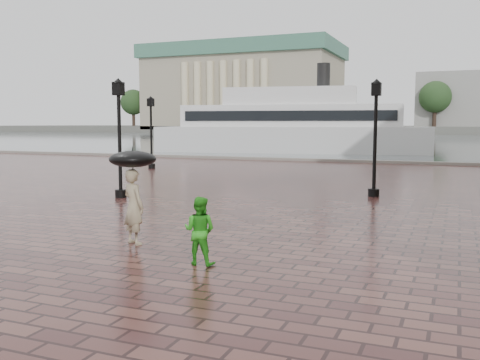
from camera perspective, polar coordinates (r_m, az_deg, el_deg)
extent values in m
plane|color=#361918|center=(9.78, -17.24, -11.14)|extent=(300.00, 300.00, 0.00)
plane|color=#455054|center=(99.40, 18.85, 4.11)|extent=(240.00, 240.00, 0.00)
cube|color=slate|center=(39.73, 13.52, 1.80)|extent=(80.00, 0.60, 0.30)
cube|color=#4C4C47|center=(167.29, 20.29, 5.07)|extent=(300.00, 60.00, 2.00)
cube|color=gray|center=(164.20, 0.43, 9.27)|extent=(55.00, 30.00, 22.00)
cube|color=#3B6B56|center=(165.31, 0.43, 13.43)|extent=(57.00, 32.00, 4.00)
cube|color=gray|center=(157.34, 23.94, 7.80)|extent=(30.00, 22.00, 14.00)
cylinder|color=#2D2119|center=(174.05, -11.28, 6.34)|extent=(1.00, 1.00, 8.00)
sphere|color=#1F391A|center=(174.18, -11.31, 8.15)|extent=(8.00, 8.00, 8.00)
cylinder|color=#2D2119|center=(159.48, -2.19, 6.49)|extent=(1.00, 1.00, 8.00)
sphere|color=#1F391A|center=(159.62, -2.20, 8.46)|extent=(8.00, 8.00, 8.00)
cylinder|color=#2D2119|center=(149.58, 8.39, 6.45)|extent=(1.00, 1.00, 8.00)
sphere|color=#1F391A|center=(149.72, 8.43, 8.56)|extent=(8.00, 8.00, 8.00)
cylinder|color=#2D2119|center=(145.30, 20.02, 6.17)|extent=(1.00, 1.00, 8.00)
sphere|color=#1F391A|center=(145.45, 20.10, 8.33)|extent=(8.00, 8.00, 8.00)
cylinder|color=black|center=(21.13, -12.60, -1.41)|extent=(0.44, 0.44, 0.30)
cylinder|color=black|center=(20.98, -12.71, 3.61)|extent=(0.14, 0.14, 4.00)
cube|color=black|center=(21.00, -12.85, 9.48)|extent=(0.35, 0.35, 0.50)
sphere|color=beige|center=(21.00, -12.85, 9.48)|extent=(0.28, 0.28, 0.28)
cylinder|color=black|center=(21.56, 14.07, -1.30)|extent=(0.44, 0.44, 0.30)
cylinder|color=black|center=(21.40, 14.19, 3.62)|extent=(0.14, 0.14, 4.00)
cube|color=black|center=(21.43, 14.35, 9.37)|extent=(0.35, 0.35, 0.50)
sphere|color=beige|center=(21.43, 14.35, 9.37)|extent=(0.28, 0.28, 0.28)
cylinder|color=black|center=(34.39, -9.39, 1.49)|extent=(0.44, 0.44, 0.30)
cylinder|color=black|center=(34.30, -9.45, 4.57)|extent=(0.14, 0.14, 4.00)
cube|color=black|center=(34.31, -9.51, 8.17)|extent=(0.35, 0.35, 0.50)
sphere|color=beige|center=(34.31, -9.51, 8.17)|extent=(0.28, 0.28, 0.28)
imported|color=tan|center=(12.85, -11.27, -2.80)|extent=(0.77, 0.65, 1.78)
imported|color=#289A1C|center=(10.85, -4.33, -5.40)|extent=(0.69, 0.55, 1.39)
cube|color=#BDBDBD|center=(52.87, 5.39, 4.32)|extent=(26.76, 10.43, 2.50)
cube|color=silver|center=(52.85, 5.42, 6.81)|extent=(21.48, 8.75, 2.09)
cube|color=silver|center=(52.91, 5.44, 8.84)|extent=(13.14, 6.78, 1.67)
cylinder|color=black|center=(52.72, 8.90, 10.85)|extent=(1.25, 1.25, 2.50)
cube|color=black|center=(50.11, 5.00, 6.85)|extent=(19.58, 3.33, 0.94)
cube|color=black|center=(55.60, 5.79, 6.77)|extent=(19.58, 3.33, 0.94)
cylinder|color=black|center=(12.77, -11.33, -0.03)|extent=(0.02, 0.02, 0.95)
ellipsoid|color=black|center=(12.73, -11.38, 2.20)|extent=(1.10, 1.10, 0.39)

